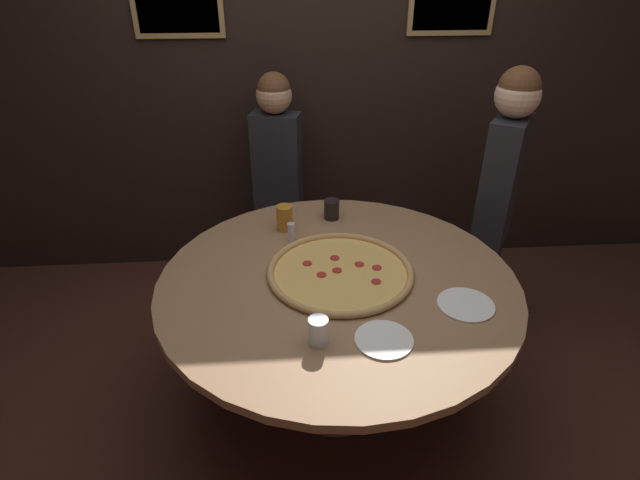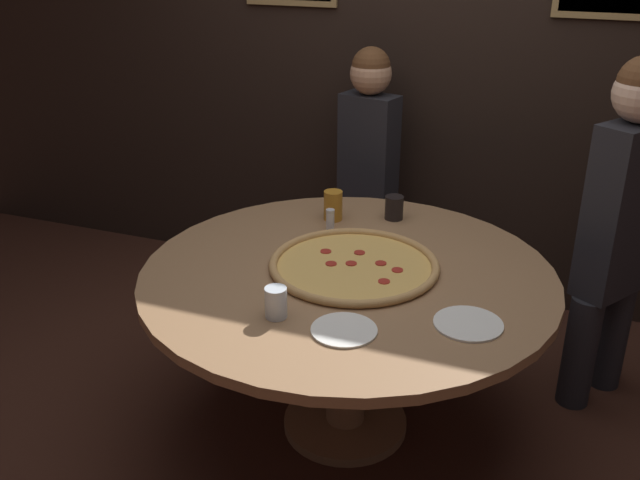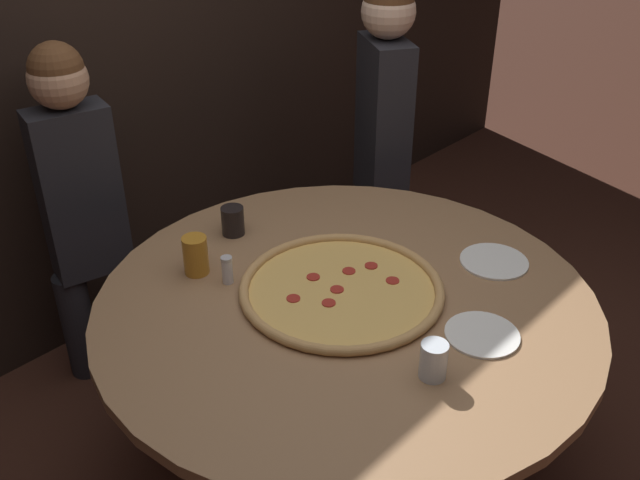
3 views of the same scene
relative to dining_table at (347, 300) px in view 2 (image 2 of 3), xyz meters
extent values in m
plane|color=#422319|center=(0.00, 0.00, -0.61)|extent=(24.00, 24.00, 0.00)
cube|color=black|center=(0.00, 1.40, 0.69)|extent=(6.40, 0.06, 2.60)
cylinder|color=#936B47|center=(0.00, 0.00, 0.11)|extent=(1.60, 1.60, 0.04)
cylinder|color=#936B47|center=(0.00, 0.00, -0.26)|extent=(0.16, 0.16, 0.70)
cylinder|color=#936B47|center=(0.00, 0.00, -0.59)|extent=(0.52, 0.52, 0.04)
cylinder|color=#EAB75B|center=(0.01, 0.03, 0.13)|extent=(0.62, 0.62, 0.01)
torus|color=tan|center=(0.01, 0.03, 0.14)|extent=(0.66, 0.66, 0.03)
cylinder|color=#A8281E|center=(0.16, -0.06, 0.14)|extent=(0.04, 0.04, 0.00)
cylinder|color=#A8281E|center=(0.00, 0.14, 0.14)|extent=(0.04, 0.04, 0.00)
cylinder|color=#A8281E|center=(0.00, 0.04, 0.14)|extent=(0.04, 0.04, 0.00)
cylinder|color=#A8281E|center=(0.18, 0.05, 0.14)|extent=(0.04, 0.04, 0.00)
cylinder|color=#A8281E|center=(-0.07, 0.01, 0.14)|extent=(0.04, 0.04, 0.00)
cylinder|color=#A8281E|center=(0.11, 0.08, 0.14)|extent=(0.04, 0.04, 0.00)
cylinder|color=#A8281E|center=(-0.13, 0.11, 0.14)|extent=(0.04, 0.04, 0.00)
cylinder|color=#BC7A23|center=(-0.23, 0.46, 0.20)|extent=(0.08, 0.08, 0.13)
cylinder|color=black|center=(0.02, 0.57, 0.18)|extent=(0.08, 0.08, 0.11)
cylinder|color=silver|center=(-0.12, -0.41, 0.18)|extent=(0.08, 0.08, 0.11)
cylinder|color=white|center=(0.13, -0.42, 0.13)|extent=(0.22, 0.22, 0.01)
cylinder|color=white|center=(0.50, -0.23, 0.13)|extent=(0.23, 0.23, 0.01)
cylinder|color=silver|center=(-0.20, 0.34, 0.17)|extent=(0.04, 0.04, 0.08)
cylinder|color=#B7B7BC|center=(-0.20, 0.34, 0.22)|extent=(0.04, 0.04, 0.01)
cylinder|color=#232328|center=(-0.16, 1.09, -0.37)|extent=(0.16, 0.16, 0.49)
cylinder|color=#232328|center=(-0.37, 1.14, -0.37)|extent=(0.16, 0.16, 0.49)
cube|color=#232328|center=(-0.27, 1.11, 0.21)|extent=(0.32, 0.22, 0.68)
sphere|color=tan|center=(-0.27, 1.11, 0.66)|extent=(0.21, 0.21, 0.21)
sphere|color=brown|center=(-0.27, 1.11, 0.69)|extent=(0.19, 0.19, 0.19)
cylinder|color=#232328|center=(1.02, 0.72, -0.35)|extent=(0.19, 0.19, 0.52)
cylinder|color=#232328|center=(0.89, 0.52, -0.35)|extent=(0.19, 0.19, 0.52)
cube|color=#232328|center=(0.96, 0.62, 0.28)|extent=(0.31, 0.35, 0.73)
camera|label=1|loc=(-0.21, -1.82, 1.40)|focal=28.00mm
camera|label=2|loc=(0.77, -2.32, 1.36)|focal=40.00mm
camera|label=3|loc=(-1.41, -1.20, 1.45)|focal=40.00mm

